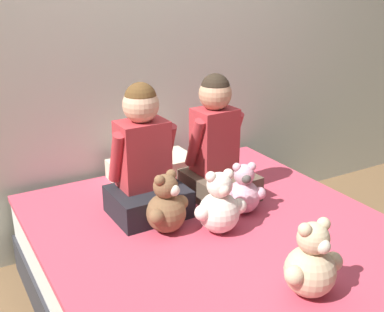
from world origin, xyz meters
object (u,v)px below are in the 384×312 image
bed (225,277)px  teddy_bear_held_by_right_child (243,192)px  teddy_bear_between_children (219,206)px  teddy_bear_held_by_left_child (166,207)px  pillow_at_headboard (153,168)px  child_on_left (145,161)px  teddy_bear_at_foot_of_bed (311,264)px  child_on_right (217,147)px

bed → teddy_bear_held_by_right_child: (0.20, 0.14, 0.34)m
teddy_bear_held_by_right_child → teddy_bear_between_children: 0.23m
teddy_bear_held_by_left_child → teddy_bear_held_by_right_child: (0.41, -0.02, -0.01)m
pillow_at_headboard → bed: bearing=-90.0°
child_on_left → teddy_bear_held_by_left_child: size_ratio=2.23×
teddy_bear_between_children → teddy_bear_at_foot_of_bed: teddy_bear_at_foot_of_bed is taller
child_on_left → teddy_bear_at_foot_of_bed: child_on_left is taller
child_on_left → teddy_bear_held_by_right_child: child_on_left is taller
teddy_bear_held_by_left_child → child_on_left: bearing=66.7°
teddy_bear_held_by_right_child → pillow_at_headboard: size_ratio=0.55×
teddy_bear_at_foot_of_bed → teddy_bear_held_by_left_child: bearing=110.9°
teddy_bear_between_children → child_on_right: bearing=67.5°
child_on_left → teddy_bear_at_foot_of_bed: 0.94m
teddy_bear_at_foot_of_bed → teddy_bear_held_by_right_child: bearing=76.6°
bed → teddy_bear_held_by_left_child: (-0.22, 0.17, 0.35)m
teddy_bear_held_by_right_child → teddy_bear_at_foot_of_bed: 0.68m
bed → teddy_bear_at_foot_of_bed: bearing=-87.3°
teddy_bear_held_by_left_child → teddy_bear_at_foot_of_bed: size_ratio=0.96×
pillow_at_headboard → teddy_bear_held_by_right_child: bearing=-72.6°
bed → teddy_bear_between_children: (-0.01, 0.04, 0.36)m
child_on_right → teddy_bear_between_children: size_ratio=2.15×
teddy_bear_held_by_left_child → teddy_bear_held_by_right_child: 0.41m
bed → child_on_left: 0.67m
bed → teddy_bear_held_by_left_child: 0.45m
teddy_bear_held_by_left_child → teddy_bear_at_foot_of_bed: teddy_bear_at_foot_of_bed is taller
teddy_bear_held_by_left_child → teddy_bear_held_by_right_child: size_ratio=1.11×
bed → pillow_at_headboard: pillow_at_headboard is taller
teddy_bear_between_children → pillow_at_headboard: 0.73m
bed → child_on_left: size_ratio=2.87×
bed → pillow_at_headboard: size_ratio=3.86×
teddy_bear_held_by_right_child → child_on_right: bearing=112.0°
bed → child_on_left: child_on_left is taller
pillow_at_headboard → teddy_bear_between_children: bearing=-90.9°
teddy_bear_at_foot_of_bed → pillow_at_headboard: size_ratio=0.63×
child_on_left → teddy_bear_held_by_right_child: size_ratio=2.47×
teddy_bear_at_foot_of_bed → child_on_left: bearing=106.4°
teddy_bear_held_by_left_child → pillow_at_headboard: 0.64m
teddy_bear_between_children → teddy_bear_at_foot_of_bed: size_ratio=0.99×
bed → teddy_bear_between_children: bearing=103.8°
pillow_at_headboard → child_on_left: bearing=-119.8°
bed → teddy_bear_between_children: size_ratio=6.17×
teddy_bear_between_children → teddy_bear_at_foot_of_bed: bearing=-78.3°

